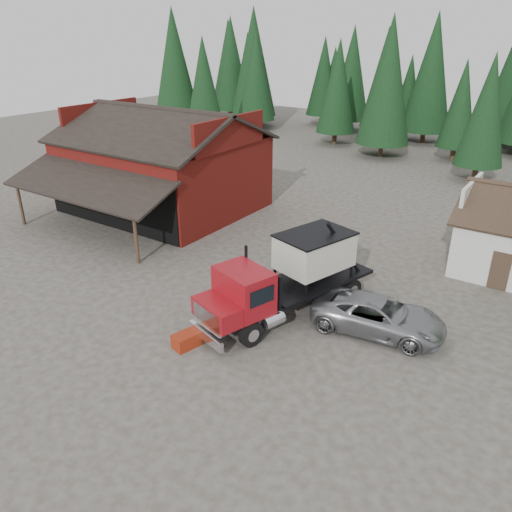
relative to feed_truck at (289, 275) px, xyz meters
The scene contains 9 objects.
ground 4.97m from the feed_truck, 150.92° to the right, with size 120.00×120.00×0.00m, color #433C35.
red_barn 16.88m from the feed_truck, 152.94° to the left, with size 12.80×13.63×7.18m.
conifer_backdrop 40.01m from the feed_truck, 95.77° to the left, with size 76.00×16.00×16.00m, color black, non-canonical shape.
near_pine_a 36.89m from the feed_truck, 135.27° to the left, with size 4.40×4.40×11.40m.
near_pine_b 28.12m from the feed_truck, 85.91° to the left, with size 3.96×3.96×10.40m.
near_pine_d 33.22m from the feed_truck, 104.16° to the left, with size 5.28×5.28×13.40m.
feed_truck is the anchor object (origin of this frame).
silver_car 4.21m from the feed_truck, 10.89° to the left, with size 2.58×5.61×1.56m, color #939499.
equip_box 5.35m from the feed_truck, 113.43° to the right, with size 0.70×1.10×0.60m, color maroon.
Camera 1 is at (13.95, -15.01, 11.86)m, focal length 35.00 mm.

